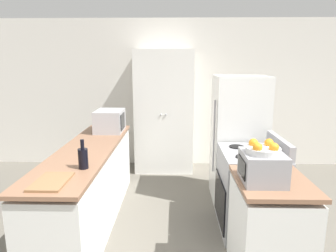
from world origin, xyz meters
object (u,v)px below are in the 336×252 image
Objects in this scene: pantry_cabinet at (164,112)px; refrigerator at (238,139)px; wine_bottle at (83,158)px; toaster_oven at (262,167)px; stove at (250,190)px; microwave at (110,121)px; fruit_bowl at (263,149)px.

pantry_cabinet is 1.22× the size of refrigerator.
toaster_oven is (1.55, -0.27, 0.02)m from wine_bottle.
pantry_cabinet reaches higher than stove.
wine_bottle is at bearing 170.08° from toaster_oven.
microwave is 1.28× the size of toaster_oven.
pantry_cabinet reaches higher than fruit_bowl.
pantry_cabinet is at bearing 107.90° from fruit_bowl.
refrigerator reaches higher than stove.
toaster_oven is at bearing -71.86° from pantry_cabinet.
microwave is at bearing -126.62° from pantry_cabinet.
toaster_oven is 0.16m from fruit_bowl.
microwave is at bearing 132.62° from toaster_oven.
pantry_cabinet is 2.55m from wine_bottle.
refrigerator is 3.59× the size of microwave.
wine_bottle reaches higher than stove.
wine_bottle is 1.00× the size of fruit_bowl.
toaster_oven is (-0.13, -0.81, 0.57)m from stove.
microwave is 2.39m from toaster_oven.
pantry_cabinet is 2.88m from toaster_oven.
pantry_cabinet is at bearing 118.09° from stove.
refrigerator reaches higher than wine_bottle.
stove is at bearing -61.91° from pantry_cabinet.
pantry_cabinet is 4.37× the size of microwave.
stove is at bearing -28.41° from microwave.
stove is 1.84m from wine_bottle.
fruit_bowl is at bearing -116.12° from toaster_oven.
fruit_bowl is (-0.15, -1.61, 0.34)m from refrigerator.
refrigerator is 1.61m from toaster_oven.
microwave is at bearing 132.24° from fruit_bowl.
toaster_oven is (-0.14, -1.59, 0.18)m from refrigerator.
wine_bottle is (-1.68, -0.54, 0.55)m from stove.
refrigerator is (1.03, -1.14, -0.19)m from pantry_cabinet.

